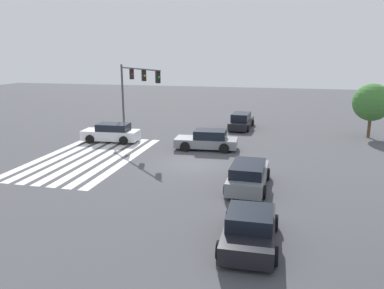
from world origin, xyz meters
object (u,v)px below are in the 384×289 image
(tree_corner_a, at_px, (372,102))
(car_5, at_px, (207,140))
(traffic_signal_mast, at_px, (134,84))
(car_2, at_px, (248,175))
(car_0, at_px, (250,228))
(car_3, at_px, (241,121))
(car_4, at_px, (111,133))

(tree_corner_a, bearing_deg, car_5, -60.61)
(traffic_signal_mast, distance_m, car_2, 14.66)
(car_5, bearing_deg, car_2, 112.56)
(car_0, relative_size, car_5, 0.91)
(car_3, bearing_deg, car_0, -169.43)
(car_0, xyz_separation_m, car_3, (-21.91, -2.65, 0.06))
(car_0, height_order, car_3, car_3)
(traffic_signal_mast, bearing_deg, car_3, 81.67)
(tree_corner_a, bearing_deg, traffic_signal_mast, -76.21)
(car_2, relative_size, car_5, 1.01)
(car_0, height_order, car_5, car_5)
(traffic_signal_mast, bearing_deg, car_4, -83.42)
(traffic_signal_mast, bearing_deg, car_0, -10.77)
(traffic_signal_mast, xyz_separation_m, car_5, (2.35, 6.54, -3.80))
(car_4, bearing_deg, car_3, -144.59)
(traffic_signal_mast, relative_size, car_3, 1.20)
(car_3, bearing_deg, traffic_signal_mast, 130.35)
(tree_corner_a, bearing_deg, car_4, -72.53)
(traffic_signal_mast, relative_size, tree_corner_a, 1.32)
(car_0, bearing_deg, car_4, 39.95)
(car_2, distance_m, car_3, 16.02)
(car_5, bearing_deg, car_4, -7.79)
(car_4, distance_m, car_5, 7.95)
(car_3, height_order, car_5, car_3)
(car_3, relative_size, car_4, 1.09)
(car_2, height_order, car_3, car_3)
(car_0, distance_m, car_2, 6.05)
(car_3, distance_m, tree_corner_a, 11.16)
(traffic_signal_mast, distance_m, tree_corner_a, 19.60)
(car_2, bearing_deg, tree_corner_a, -29.63)
(car_0, height_order, tree_corner_a, tree_corner_a)
(car_2, height_order, car_5, car_5)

